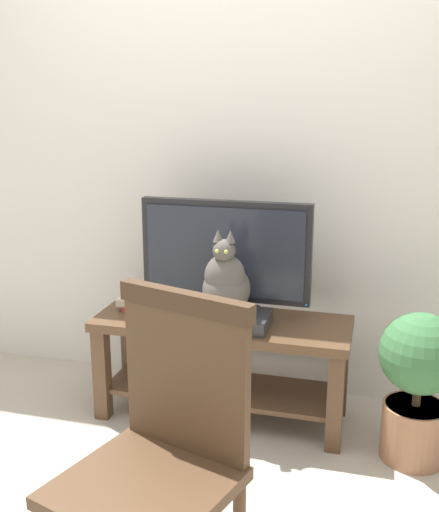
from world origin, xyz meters
The scene contains 9 objects.
ground_plane centered at (0.00, 0.00, 0.00)m, with size 12.00×12.00×0.00m, color #ADA393.
back_wall centered at (0.00, 0.94, 1.40)m, with size 7.00×0.12×2.80m, color silver.
tv_stand centered at (0.06, 0.49, 0.35)m, with size 1.22×0.44×0.51m.
tv centered at (0.06, 0.55, 0.81)m, with size 0.82×0.20×0.57m.
media_box centered at (0.10, 0.42, 0.54)m, with size 0.40×0.24×0.06m.
cat centered at (0.10, 0.41, 0.72)m, with size 0.22×0.32×0.40m.
wooden_chair centered at (0.18, -0.67, 0.57)m, with size 0.58×0.58×0.99m.
book_stack centered at (-0.36, 0.54, 0.54)m, with size 0.25×0.17×0.06m.
potted_plant centered at (0.96, 0.35, 0.38)m, with size 0.35×0.35×0.67m.
Camera 1 is at (0.76, -2.18, 1.56)m, focal length 43.01 mm.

